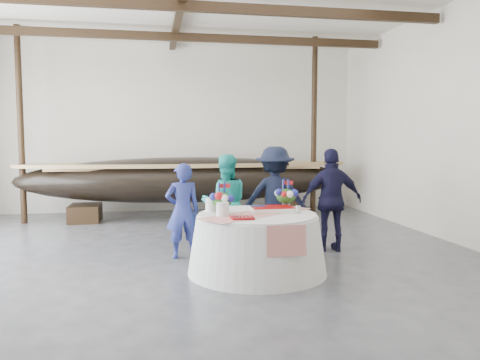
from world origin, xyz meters
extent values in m
cube|color=#3D3D42|center=(0.00, 0.00, 0.00)|extent=(10.00, 12.00, 0.01)
cube|color=silver|center=(0.00, 6.00, 2.25)|extent=(10.00, 0.02, 4.50)
cube|color=black|center=(0.00, 1.50, 4.25)|extent=(9.80, 0.12, 0.18)
cube|color=black|center=(0.00, 4.00, 4.25)|extent=(9.80, 0.12, 0.18)
cylinder|color=black|center=(-3.50, 4.55, 2.25)|extent=(0.14, 0.14, 4.50)
cylinder|color=black|center=(3.50, 4.55, 2.25)|extent=(0.14, 0.14, 4.50)
cube|color=black|center=(-2.14, 4.55, 0.20)|extent=(0.70, 0.90, 0.40)
cube|color=black|center=(2.68, 4.55, 0.20)|extent=(0.70, 0.90, 0.40)
ellipsoid|color=black|center=(0.27, 4.55, 0.96)|extent=(8.04, 1.61, 1.11)
cube|color=#9E7A4C|center=(0.27, 4.55, 1.26)|extent=(6.43, 1.06, 0.06)
cone|color=silver|center=(0.95, -0.32, 0.42)|extent=(2.03, 2.03, 0.84)
cylinder|color=silver|center=(0.95, -0.32, 0.85)|extent=(1.72, 1.72, 0.04)
cube|color=red|center=(0.95, -0.32, 0.87)|extent=(1.85, 1.52, 0.01)
cube|color=white|center=(1.20, -0.21, 0.90)|extent=(0.60, 0.40, 0.07)
cylinder|color=white|center=(0.43, -0.47, 0.97)|extent=(0.18, 0.18, 0.20)
cylinder|color=white|center=(0.32, 0.00, 0.97)|extent=(0.18, 0.18, 0.20)
cube|color=maroon|center=(0.66, -0.74, 0.88)|extent=(0.30, 0.24, 0.03)
cone|color=silver|center=(1.54, -0.44, 0.93)|extent=(0.09, 0.09, 0.12)
imported|color=navy|center=(-0.06, 0.72, 0.78)|extent=(0.61, 0.44, 1.56)
imported|color=#22B1A6|center=(0.69, 1.05, 0.84)|extent=(0.83, 0.65, 1.69)
imported|color=black|center=(1.59, 1.10, 0.91)|extent=(1.29, 0.91, 1.82)
imported|color=black|center=(2.51, 0.73, 0.89)|extent=(1.07, 0.50, 1.79)
camera|label=1|loc=(-0.49, -6.88, 1.94)|focal=35.00mm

